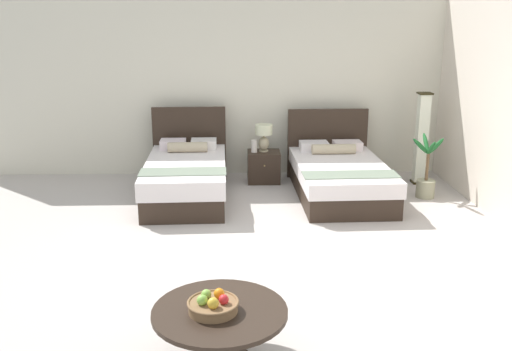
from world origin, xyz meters
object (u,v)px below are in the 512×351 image
bed_near_corner (339,176)px  potted_palm (426,179)px  table_lamp (264,135)px  floor_lamp_corner (421,139)px  vase (254,146)px  fruit_bowl (213,305)px  bed_near_window (186,176)px  nightstand (264,167)px  coffee_table (220,321)px

bed_near_corner → potted_palm: bed_near_corner is taller
table_lamp → potted_palm: size_ratio=0.46×
bed_near_corner → potted_palm: bearing=-6.9°
bed_near_corner → floor_lamp_corner: floor_lamp_corner is taller
vase → fruit_bowl: size_ratio=0.51×
bed_near_window → nightstand: 1.35m
table_lamp → coffee_table: 4.89m
table_lamp → fruit_bowl: table_lamp is taller
nightstand → floor_lamp_corner: bearing=-3.7°
bed_near_corner → nightstand: (-1.05, 0.73, -0.04)m
coffee_table → fruit_bowl: 0.16m
bed_near_window → nightstand: size_ratio=4.44×
vase → potted_palm: potted_palm is taller
nightstand → vase: bearing=-165.1°
coffee_table → table_lamp: bearing=83.6°
bed_near_window → fruit_bowl: (0.55, -4.12, 0.20)m
floor_lamp_corner → bed_near_window: bearing=-170.8°
nightstand → table_lamp: (0.00, 0.02, 0.50)m
table_lamp → vase: 0.23m
bed_near_window → vase: bed_near_window is taller
table_lamp → floor_lamp_corner: (2.40, -0.17, -0.04)m
vase → potted_palm: 2.58m
bed_near_corner → vase: 1.42m
bed_near_corner → fruit_bowl: bearing=-111.7°
bed_near_corner → table_lamp: size_ratio=5.28×
vase → coffee_table: (-0.39, -4.78, -0.22)m
nightstand → fruit_bowl: size_ratio=1.32×
floor_lamp_corner → nightstand: bearing=176.3°
bed_near_window → bed_near_corner: (2.19, 0.00, -0.02)m
bed_near_window → table_lamp: bed_near_window is taller
coffee_table → floor_lamp_corner: bearing=57.8°
bed_near_corner → table_lamp: (-1.05, 0.75, 0.46)m
fruit_bowl → floor_lamp_corner: 5.57m
bed_near_corner → potted_palm: (1.22, -0.15, -0.01)m
bed_near_corner → nightstand: size_ratio=4.42×
bed_near_corner → table_lamp: bearing=144.7°
bed_near_corner → coffee_table: (-1.60, -4.10, 0.07)m
table_lamp → coffee_table: table_lamp is taller
nightstand → table_lamp: table_lamp is taller
table_lamp → potted_palm: (2.27, -0.89, -0.47)m
coffee_table → fruit_bowl: fruit_bowl is taller
bed_near_corner → vase: (-1.20, 0.69, 0.30)m
floor_lamp_corner → potted_palm: 0.85m
nightstand → fruit_bowl: (-0.59, -4.85, 0.26)m
bed_near_window → nightstand: bearing=32.7°
table_lamp → fruit_bowl: bearing=-96.9°
coffee_table → potted_palm: bearing=54.5°
vase → nightstand: bearing=14.9°
vase → coffee_table: bearing=-94.7°
floor_lamp_corner → vase: bearing=177.4°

